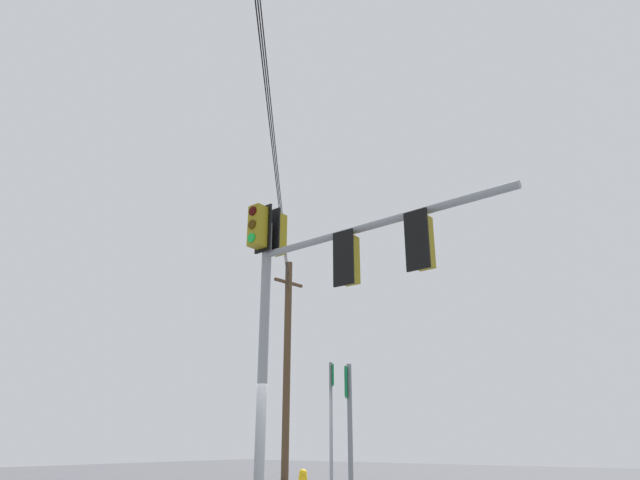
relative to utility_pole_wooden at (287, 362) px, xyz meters
name	(u,v)px	position (x,y,z in m)	size (l,w,h in m)	color
signal_mast_assembly	(309,276)	(10.48, 9.23, -0.24)	(0.97, 5.61, 6.21)	gray
utility_pole_wooden	(287,362)	(0.00, 0.00, 0.00)	(1.69, 0.31, 9.19)	#4C3823
route_sign_primary	(332,420)	(8.74, 8.52, -2.82)	(0.28, 0.23, 3.05)	slate
route_sign_secondary	(349,431)	(11.84, 11.00, -3.11)	(0.34, 0.22, 2.50)	slate
overhead_wire_span	(268,90)	(11.46, 8.87, 3.63)	(22.93, 17.75, 0.83)	black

